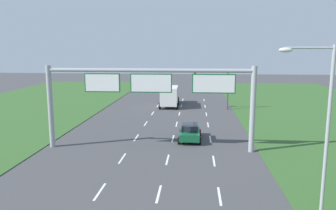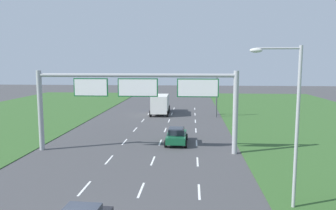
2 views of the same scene
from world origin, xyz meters
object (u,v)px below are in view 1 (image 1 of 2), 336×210
Objects in this scene: car_near_red at (190,132)px; street_lamp at (321,117)px; traffic_light_mast at (214,82)px; box_truck at (170,95)px; sign_gantry at (152,90)px.

street_lamp is at bearing -64.17° from car_near_red.
car_near_red is 16.32m from traffic_light_mast.
box_truck is (-3.31, 18.18, 0.87)m from car_near_red.
box_truck is 33.38m from street_lamp.
box_truck reaches higher than car_near_red.
car_near_red is 18.50m from box_truck.
sign_gantry is at bearing 132.59° from street_lamp.
traffic_light_mast is at bearing 79.81° from car_near_red.
car_near_red is 6.12m from sign_gantry.
street_lamp reaches higher than traffic_light_mast.
car_near_red is at bearing -100.61° from traffic_light_mast.
box_truck is 0.84× the size of street_lamp.
traffic_light_mast is (6.06, 18.92, -1.10)m from sign_gantry.
traffic_light_mast reaches higher than box_truck.
box_truck is 7.08m from traffic_light_mast.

